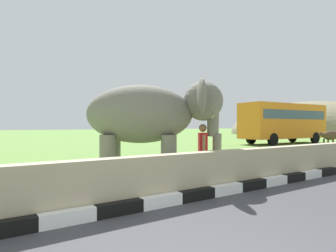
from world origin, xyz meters
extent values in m
cube|color=black|center=(-1.70, 3.29, 0.12)|extent=(0.90, 0.20, 0.24)
cube|color=white|center=(-0.80, 3.29, 0.12)|extent=(0.90, 0.20, 0.24)
cube|color=black|center=(0.10, 3.29, 0.12)|extent=(0.90, 0.20, 0.24)
cube|color=white|center=(1.00, 3.29, 0.12)|extent=(0.90, 0.20, 0.24)
cube|color=black|center=(1.90, 3.29, 0.12)|extent=(0.90, 0.20, 0.24)
cube|color=white|center=(2.80, 3.29, 0.12)|extent=(0.90, 0.20, 0.24)
cube|color=black|center=(3.70, 3.29, 0.12)|extent=(0.90, 0.20, 0.24)
cube|color=white|center=(4.60, 3.29, 0.12)|extent=(0.90, 0.20, 0.24)
cube|color=black|center=(5.50, 3.29, 0.12)|extent=(0.90, 0.20, 0.24)
cube|color=white|center=(6.40, 3.29, 0.12)|extent=(0.90, 0.20, 0.24)
cube|color=black|center=(7.30, 3.29, 0.12)|extent=(0.90, 0.20, 0.24)
cube|color=tan|center=(2.00, 3.59, 0.50)|extent=(28.00, 0.36, 1.00)
cylinder|color=slate|center=(2.91, 5.85, 0.68)|extent=(0.44, 0.44, 1.35)
cylinder|color=slate|center=(2.41, 5.10, 0.68)|extent=(0.44, 0.44, 1.35)
cylinder|color=slate|center=(1.49, 6.79, 0.68)|extent=(0.44, 0.44, 1.35)
cylinder|color=slate|center=(0.99, 6.04, 0.68)|extent=(0.44, 0.44, 1.35)
ellipsoid|color=slate|center=(1.95, 5.94, 1.95)|extent=(3.47, 3.05, 1.70)
sphere|color=slate|center=(3.51, 4.91, 2.33)|extent=(1.16, 1.16, 1.16)
ellipsoid|color=#D84C8C|center=(3.75, 4.75, 2.48)|extent=(0.65, 0.73, 0.44)
ellipsoid|color=slate|center=(3.82, 5.64, 2.38)|extent=(0.70, 0.88, 1.00)
ellipsoid|color=slate|center=(2.96, 4.34, 2.38)|extent=(0.70, 0.88, 1.00)
cylinder|color=slate|center=(3.75, 4.75, 1.78)|extent=(0.53, 0.56, 0.98)
cylinder|color=slate|center=(3.85, 4.69, 0.98)|extent=(0.39, 0.41, 0.82)
cone|color=beige|center=(3.85, 5.01, 1.88)|extent=(0.43, 0.55, 0.22)
cone|color=beige|center=(3.55, 4.55, 1.88)|extent=(0.43, 0.55, 0.22)
cylinder|color=navy|center=(3.61, 5.08, 0.41)|extent=(0.15, 0.15, 0.82)
cylinder|color=navy|center=(3.50, 4.91, 0.41)|extent=(0.15, 0.15, 0.82)
cube|color=red|center=(3.56, 4.99, 1.11)|extent=(0.42, 0.47, 0.58)
cylinder|color=#9E7251|center=(3.70, 5.21, 1.08)|extent=(0.15, 0.16, 0.53)
cylinder|color=#9E7251|center=(3.42, 4.78, 1.08)|extent=(0.14, 0.15, 0.52)
sphere|color=#9E7251|center=(3.56, 4.99, 1.54)|extent=(0.23, 0.23, 0.23)
cube|color=orange|center=(20.67, 13.75, 2.00)|extent=(9.04, 3.00, 3.00)
cube|color=#3F5160|center=(20.67, 13.75, 2.54)|extent=(8.33, 3.00, 0.76)
cylinder|color=black|center=(23.58, 14.74, 0.50)|extent=(1.02, 0.36, 1.00)
cylinder|color=black|center=(23.45, 12.44, 0.50)|extent=(1.02, 0.36, 1.00)
cylinder|color=black|center=(17.89, 15.06, 0.50)|extent=(1.02, 0.36, 1.00)
cylinder|color=black|center=(17.76, 12.77, 0.50)|extent=(1.02, 0.36, 1.00)
cylinder|color=#473323|center=(18.71, 8.91, 0.33)|extent=(0.12, 0.12, 0.65)
cylinder|color=#473323|center=(18.80, 9.26, 0.33)|extent=(0.12, 0.12, 0.65)
cylinder|color=#473323|center=(19.67, 9.05, 0.33)|extent=(0.12, 0.12, 0.65)
ellipsoid|color=#473323|center=(19.19, 8.98, 0.90)|extent=(1.60, 0.94, 0.66)
ellipsoid|color=#473323|center=(18.29, 9.20, 1.00)|extent=(0.45, 0.35, 0.32)
ellipsoid|color=#797255|center=(55.00, 29.79, 0.00)|extent=(36.73, 29.38, 12.88)
camera|label=1|loc=(-2.03, -1.43, 1.62)|focal=30.42mm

